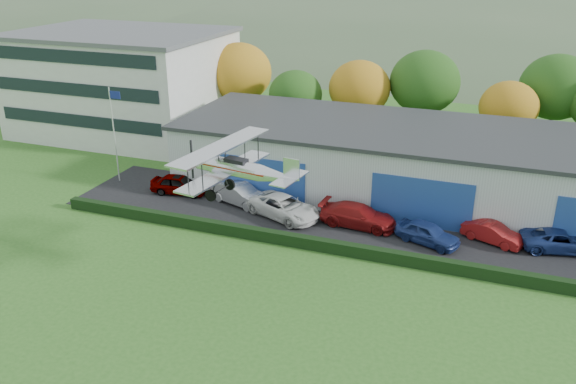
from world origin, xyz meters
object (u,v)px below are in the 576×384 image
(hangar, at_px, (434,164))
(car_1, at_px, (240,194))
(car_4, at_px, (428,233))
(car_6, at_px, (561,240))
(car_5, at_px, (493,233))
(office_block, at_px, (124,82))
(car_3, at_px, (358,216))
(car_2, at_px, (284,207))
(car_0, at_px, (179,184))
(biplane, at_px, (238,167))
(flagpole, at_px, (114,126))

(hangar, bearing_deg, car_1, -153.05)
(car_4, bearing_deg, hangar, 26.39)
(hangar, height_order, car_6, hangar)
(car_4, bearing_deg, car_6, -55.92)
(car_5, height_order, car_6, car_6)
(hangar, distance_m, office_block, 33.84)
(car_1, bearing_deg, car_3, -76.00)
(car_2, bearing_deg, car_6, -63.44)
(car_3, xyz_separation_m, car_6, (13.15, 1.05, -0.09))
(car_5, bearing_deg, car_2, 116.11)
(car_0, height_order, biplane, biplane)
(hangar, height_order, car_3, hangar)
(car_0, xyz_separation_m, car_6, (27.93, 0.20, -0.08))
(hangar, height_order, office_block, office_block)
(hangar, relative_size, car_4, 9.46)
(flagpole, bearing_deg, car_6, -0.79)
(hangar, distance_m, car_4, 8.70)
(hangar, xyz_separation_m, office_block, (-33.00, 7.02, 2.56))
(car_1, distance_m, car_4, 14.46)
(car_4, bearing_deg, car_2, 107.40)
(flagpole, relative_size, car_6, 1.61)
(office_block, bearing_deg, flagpole, -58.03)
(office_block, relative_size, car_1, 4.16)
(car_0, relative_size, car_3, 0.83)
(car_1, height_order, car_4, car_1)
(office_block, height_order, car_5, office_block)
(car_2, height_order, car_3, car_2)
(flagpole, xyz_separation_m, biplane, (15.84, -10.29, 2.08))
(car_1, relative_size, biplane, 0.60)
(flagpole, xyz_separation_m, car_6, (33.99, -0.47, -4.04))
(car_0, xyz_separation_m, car_3, (14.78, -0.84, 0.02))
(office_block, height_order, car_3, office_block)
(car_0, height_order, car_5, car_0)
(car_1, height_order, car_2, car_1)
(office_block, relative_size, biplane, 2.50)
(car_5, bearing_deg, car_0, 111.30)
(biplane, bearing_deg, car_4, 46.80)
(hangar, bearing_deg, car_2, -140.03)
(car_1, xyz_separation_m, car_5, (18.41, 0.05, -0.15))
(car_3, height_order, car_4, car_3)
(flagpole, bearing_deg, car_3, -4.15)
(car_0, distance_m, car_2, 9.46)
(car_2, xyz_separation_m, car_5, (14.39, 1.12, -0.12))
(hangar, bearing_deg, biplane, -119.08)
(car_2, bearing_deg, flagpole, 104.84)
(car_4, xyz_separation_m, car_5, (4.04, 1.65, -0.07))
(car_1, relative_size, car_4, 1.15)
(car_4, height_order, car_6, car_4)
(flagpole, bearing_deg, car_4, -5.48)
(car_0, distance_m, car_4, 19.80)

